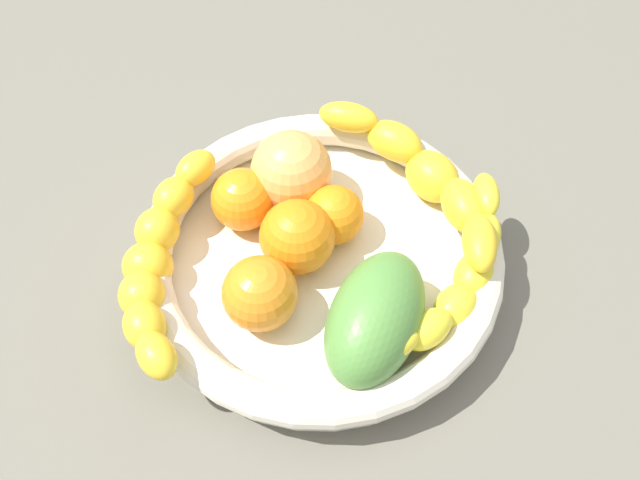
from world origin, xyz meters
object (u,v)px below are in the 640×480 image
banana_draped_right (458,281)px  orange_mid_right (334,215)px  orange_rear (243,199)px  peach_blush (291,171)px  mango_green (375,318)px  fruit_bowl (320,256)px  banana_arching_top (157,260)px  orange_mid_left (297,237)px  banana_draped_left (424,174)px  orange_front (260,294)px

banana_draped_right → orange_mid_right: (7.81, -9.40, -0.35)cm
orange_rear → peach_blush: size_ratio=0.76×
peach_blush → mango_green: bearing=99.7°
fruit_bowl → banana_draped_right: size_ratio=1.90×
fruit_bowl → banana_arching_top: size_ratio=1.45×
banana_arching_top → orange_mid_left: orange_mid_left is taller
banana_arching_top → mango_green: 18.70cm
banana_arching_top → peach_blush: (-12.99, -5.99, 0.50)cm
banana_draped_left → orange_rear: 16.62cm
banana_draped_left → peach_blush: (11.66, -3.15, 0.43)cm
banana_arching_top → orange_mid_right: (-15.57, -1.01, -0.55)cm
orange_mid_left → peach_blush: peach_blush is taller
orange_mid_right → orange_front: bearing=38.4°
orange_front → banana_arching_top: bearing=-35.3°
fruit_bowl → banana_arching_top: banana_arching_top is taller
orange_rear → peach_blush: 5.10cm
fruit_bowl → orange_rear: (5.49, -6.17, 2.34)cm
orange_mid_left → banana_draped_right: bearing=146.9°
banana_draped_left → orange_mid_left: size_ratio=3.43×
orange_front → orange_mid_right: size_ratio=1.16×
banana_draped_left → banana_arching_top: same height
orange_mid_right → peach_blush: (2.59, -4.97, 1.05)cm
orange_mid_left → orange_mid_right: size_ratio=1.22×
mango_green → orange_mid_left: bearing=-66.9°
banana_arching_top → mango_green: bearing=147.4°
fruit_bowl → orange_rear: orange_rear is taller
fruit_bowl → banana_arching_top: 13.97cm
orange_mid_left → mango_green: 10.06cm
orange_mid_left → fruit_bowl: bearing=160.4°
fruit_bowl → orange_front: (6.07, 3.86, 2.61)cm
banana_draped_left → orange_mid_right: banana_draped_left is taller
fruit_bowl → peach_blush: 8.16cm
banana_draped_left → orange_rear: size_ratio=3.93×
banana_arching_top → orange_mid_left: 11.83cm
peach_blush → banana_draped_right: bearing=125.9°
orange_mid_right → orange_rear: size_ratio=0.94×
orange_mid_left → orange_rear: bearing=-56.4°
orange_front → mango_green: (-8.19, 4.74, 0.46)cm
orange_front → orange_mid_left: 6.19cm
banana_arching_top → orange_front: (-7.56, 5.34, -0.11)cm
orange_mid_right → mango_green: 11.13cm
banana_draped_right → orange_mid_left: orange_mid_left is taller
banana_draped_left → mango_green: bearing=55.4°
orange_mid_left → peach_blush: size_ratio=0.88×
banana_draped_right → peach_blush: peach_blush is taller
orange_mid_left → orange_rear: size_ratio=1.15×
fruit_bowl → orange_mid_right: orange_mid_right is taller
banana_arching_top → mango_green: size_ratio=1.82×
orange_mid_left → banana_draped_left: bearing=-164.1°
banana_draped_right → mango_green: bearing=12.5°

